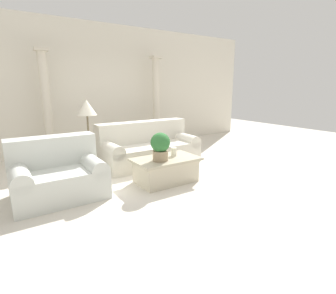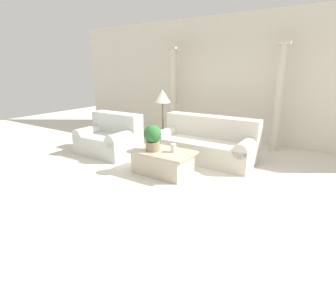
{
  "view_description": "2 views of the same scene",
  "coord_description": "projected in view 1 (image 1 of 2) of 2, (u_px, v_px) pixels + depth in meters",
  "views": [
    {
      "loc": [
        -2.27,
        -4.0,
        1.65
      ],
      "look_at": [
        0.35,
        -0.04,
        0.54
      ],
      "focal_mm": 28.0,
      "sensor_mm": 36.0,
      "label": 1
    },
    {
      "loc": [
        2.66,
        -4.1,
        1.86
      ],
      "look_at": [
        0.13,
        -0.16,
        0.47
      ],
      "focal_mm": 28.0,
      "sensor_mm": 36.0,
      "label": 2
    }
  ],
  "objects": [
    {
      "name": "floor_lamp",
      "position": [
        87.0,
        112.0,
        4.99
      ],
      "size": [
        0.37,
        0.37,
        1.4
      ],
      "color": "brown",
      "rests_on": "ground_plane"
    },
    {
      "name": "coffee_table",
      "position": [
        166.0,
        170.0,
        4.59
      ],
      "size": [
        1.14,
        0.69,
        0.43
      ],
      "color": "beige",
      "rests_on": "ground_plane"
    },
    {
      "name": "pillar_candle",
      "position": [
        174.0,
        152.0,
        4.67
      ],
      "size": [
        0.1,
        0.1,
        0.15
      ],
      "color": "silver",
      "rests_on": "coffee_table"
    },
    {
      "name": "potted_plant",
      "position": [
        160.0,
        146.0,
        4.33
      ],
      "size": [
        0.33,
        0.33,
        0.48
      ],
      "color": "#937F60",
      "rests_on": "coffee_table"
    },
    {
      "name": "wall_back",
      "position": [
        96.0,
        88.0,
        6.74
      ],
      "size": [
        10.0,
        0.06,
        3.2
      ],
      "color": "silver",
      "rests_on": "ground_plane"
    },
    {
      "name": "loveseat",
      "position": [
        57.0,
        174.0,
        3.96
      ],
      "size": [
        1.29,
        0.96,
        0.89
      ],
      "color": "silver",
      "rests_on": "ground_plane"
    },
    {
      "name": "column_left",
      "position": [
        47.0,
        105.0,
        5.75
      ],
      "size": [
        0.27,
        0.27,
        2.43
      ],
      "color": "beige",
      "rests_on": "ground_plane"
    },
    {
      "name": "sofa_long",
      "position": [
        148.0,
        147.0,
        5.7
      ],
      "size": [
        2.09,
        0.96,
        0.89
      ],
      "color": "beige",
      "rests_on": "ground_plane"
    },
    {
      "name": "column_right",
      "position": [
        156.0,
        101.0,
        7.26
      ],
      "size": [
        0.27,
        0.27,
        2.43
      ],
      "color": "beige",
      "rests_on": "ground_plane"
    },
    {
      "name": "ground_plane",
      "position": [
        151.0,
        177.0,
        4.85
      ],
      "size": [
        16.0,
        16.0,
        0.0
      ],
      "primitive_type": "plane",
      "color": "silver"
    }
  ]
}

